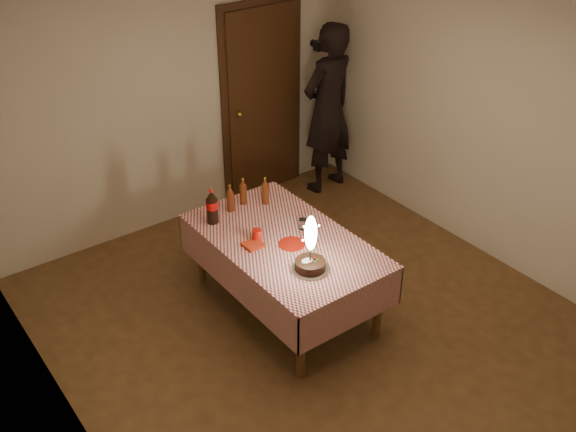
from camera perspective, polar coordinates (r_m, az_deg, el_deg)
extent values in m
cube|color=brown|center=(5.74, 2.46, -9.19)|extent=(4.00, 4.50, 0.01)
cube|color=beige|center=(6.72, -9.52, 9.72)|extent=(4.00, 0.04, 2.60)
cube|color=beige|center=(4.22, -18.97, -5.78)|extent=(0.04, 4.50, 2.60)
cube|color=beige|center=(6.33, 17.14, 7.38)|extent=(0.04, 4.50, 2.60)
cube|color=silver|center=(4.51, 3.23, 16.82)|extent=(4.00, 4.50, 0.04)
cube|color=#472814|center=(7.26, -2.19, 9.48)|extent=(0.85, 0.05, 2.05)
sphere|color=#B28C33|center=(7.07, -4.11, 8.58)|extent=(0.06, 0.06, 0.06)
cube|color=brown|center=(5.52, -0.31, -2.26)|extent=(0.90, 1.60, 0.04)
cylinder|color=brown|center=(5.08, 1.12, -10.69)|extent=(0.07, 0.07, 0.65)
cylinder|color=brown|center=(5.48, 7.65, -7.35)|extent=(0.07, 0.07, 0.65)
cylinder|color=brown|center=(6.07, -7.43, -3.06)|extent=(0.07, 0.07, 0.65)
cylinder|color=brown|center=(6.41, -1.40, -0.74)|extent=(0.07, 0.07, 0.65)
cube|color=silver|center=(5.51, -0.31, -2.04)|extent=(1.02, 1.72, 0.01)
cube|color=silver|center=(5.08, 5.46, -7.95)|extent=(1.02, 0.01, 0.34)
cube|color=silver|center=(6.21, -4.97, 0.10)|extent=(1.02, 0.01, 0.34)
cube|color=silver|center=(5.38, -4.66, -5.35)|extent=(0.01, 1.72, 0.34)
cube|color=silver|center=(5.87, 3.67, -1.86)|extent=(0.01, 1.72, 0.34)
cylinder|color=white|center=(5.16, 1.88, -4.49)|extent=(0.30, 0.30, 0.01)
cylinder|color=black|center=(5.14, 1.89, -4.14)|extent=(0.23, 0.23, 0.07)
cylinder|color=white|center=(5.12, 1.62, -3.79)|extent=(0.07, 0.07, 0.00)
sphere|color=red|center=(5.12, 2.28, -3.62)|extent=(0.02, 0.02, 0.02)
cube|color=#19721E|center=(5.13, 2.47, -3.71)|extent=(0.02, 0.01, 0.00)
cube|color=#19721E|center=(5.12, 2.29, -3.83)|extent=(0.01, 0.02, 0.00)
cylinder|color=#262628|center=(5.09, 1.91, -3.26)|extent=(0.01, 0.01, 0.12)
ellipsoid|color=#FFF2BF|center=(4.98, 1.95, -1.46)|extent=(0.09, 0.09, 0.29)
sphere|color=white|center=(5.04, 1.92, -2.51)|extent=(0.04, 0.04, 0.04)
cylinder|color=#B1190C|center=(5.44, 0.33, -2.38)|extent=(0.22, 0.22, 0.01)
cylinder|color=#B9150C|center=(5.47, -2.65, -1.62)|extent=(0.08, 0.08, 0.10)
cylinder|color=white|center=(5.62, 1.25, -0.69)|extent=(0.07, 0.07, 0.09)
cube|color=#AF2A14|center=(5.43, -2.97, -2.45)|extent=(0.15, 0.15, 0.02)
cylinder|color=black|center=(5.71, -6.42, 0.43)|extent=(0.10, 0.10, 0.22)
cylinder|color=red|center=(5.68, -6.46, 0.95)|extent=(0.10, 0.10, 0.07)
cone|color=black|center=(5.63, -6.51, 1.74)|extent=(0.10, 0.10, 0.08)
cylinder|color=red|center=(5.61, -6.54, 2.14)|extent=(0.03, 0.03, 0.02)
cylinder|color=#5A260F|center=(5.87, -4.90, 1.23)|extent=(0.06, 0.06, 0.18)
cone|color=#5A260F|center=(5.81, -4.96, 2.25)|extent=(0.06, 0.06, 0.06)
cylinder|color=olive|center=(5.79, -4.97, 2.55)|extent=(0.02, 0.02, 0.02)
cylinder|color=#5A260F|center=(5.96, -1.93, 1.85)|extent=(0.06, 0.06, 0.18)
cone|color=#5A260F|center=(5.91, -1.95, 2.86)|extent=(0.06, 0.06, 0.06)
cylinder|color=olive|center=(5.89, -1.96, 3.16)|extent=(0.02, 0.02, 0.02)
cylinder|color=#5A260F|center=(5.97, -3.81, 1.81)|extent=(0.06, 0.06, 0.18)
cone|color=#5A260F|center=(5.91, -3.85, 2.83)|extent=(0.06, 0.06, 0.06)
cylinder|color=olive|center=(5.89, -3.86, 3.13)|extent=(0.02, 0.02, 0.02)
imported|color=black|center=(7.36, 3.38, 9.04)|extent=(0.74, 0.54, 1.88)
cube|color=black|center=(7.22, 2.77, 14.23)|extent=(0.14, 0.11, 0.10)
cylinder|color=black|center=(7.27, 2.31, 14.37)|extent=(0.09, 0.09, 0.08)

